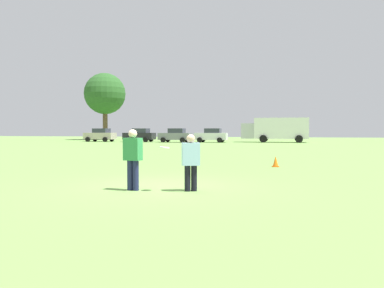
{
  "coord_description": "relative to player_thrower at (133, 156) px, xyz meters",
  "views": [
    {
      "loc": [
        3.17,
        -10.28,
        1.66
      ],
      "look_at": [
        0.62,
        1.69,
        1.18
      ],
      "focal_mm": 34.9,
      "sensor_mm": 36.0,
      "label": 1
    }
  ],
  "objects": [
    {
      "name": "ground_plane",
      "position": [
        0.51,
        0.72,
        -0.94
      ],
      "size": [
        145.11,
        145.11,
        0.0
      ],
      "primitive_type": "plane",
      "color": "#6B9347"
    },
    {
      "name": "player_thrower",
      "position": [
        0.0,
        0.0,
        0.0
      ],
      "size": [
        0.51,
        0.36,
        1.66
      ],
      "color": "#1E234C",
      "rests_on": "ground"
    },
    {
      "name": "player_defender",
      "position": [
        1.57,
        0.2,
        -0.08
      ],
      "size": [
        0.53,
        0.42,
        1.53
      ],
      "color": "black",
      "rests_on": "ground"
    },
    {
      "name": "frisbee",
      "position": [
        0.89,
        0.03,
        0.24
      ],
      "size": [
        0.27,
        0.27,
        0.06
      ],
      "color": "white"
    },
    {
      "name": "traffic_cone",
      "position": [
        3.88,
        7.41,
        -0.71
      ],
      "size": [
        0.32,
        0.32,
        0.48
      ],
      "color": "#D8590C",
      "rests_on": "ground"
    },
    {
      "name": "parked_car_near_left",
      "position": [
        -19.43,
        38.14,
        -0.01
      ],
      "size": [
        4.27,
        2.35,
        1.82
      ],
      "color": "#B7AD99",
      "rests_on": "ground"
    },
    {
      "name": "parked_car_mid_left",
      "position": [
        -13.77,
        38.39,
        -0.01
      ],
      "size": [
        4.27,
        2.35,
        1.82
      ],
      "color": "black",
      "rests_on": "ground"
    },
    {
      "name": "parked_car_center",
      "position": [
        -8.6,
        37.72,
        -0.01
      ],
      "size": [
        4.27,
        2.35,
        1.82
      ],
      "color": "slate",
      "rests_on": "ground"
    },
    {
      "name": "parked_car_mid_right",
      "position": [
        -3.94,
        38.47,
        -0.01
      ],
      "size": [
        4.27,
        2.35,
        1.82
      ],
      "color": "silver",
      "rests_on": "ground"
    },
    {
      "name": "box_truck",
      "position": [
        4.32,
        40.39,
        0.82
      ],
      "size": [
        8.59,
        3.24,
        3.18
      ],
      "color": "white",
      "rests_on": "ground"
    },
    {
      "name": "tree_west_oak",
      "position": [
        -22.99,
        47.34,
        6.56
      ],
      "size": [
        6.7,
        6.7,
        10.89
      ],
      "color": "brown",
      "rests_on": "ground"
    }
  ]
}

